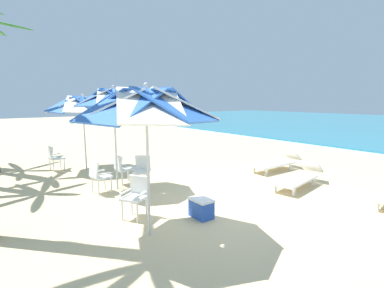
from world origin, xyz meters
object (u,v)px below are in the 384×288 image
at_px(beach_umbrella_2, 83,105).
at_px(plastic_chair_4, 55,157).
at_px(plastic_chair_3, 123,168).
at_px(cooler_box, 201,208).
at_px(plastic_chair_1, 99,175).
at_px(beach_umbrella_1, 114,99).
at_px(beach_umbrella_0, 146,106).
at_px(plastic_chair_0, 136,194).
at_px(plastic_chair_2, 142,169).
at_px(sun_lounger_2, 276,162).
at_px(sun_lounger_1, 298,177).

distance_m(beach_umbrella_2, plastic_chair_4, 2.03).
bearing_deg(plastic_chair_3, cooler_box, 6.41).
distance_m(plastic_chair_1, cooler_box, 3.04).
xyz_separation_m(beach_umbrella_1, cooler_box, (2.89, 0.64, -2.24)).
bearing_deg(beach_umbrella_0, plastic_chair_4, -176.88).
xyz_separation_m(plastic_chair_0, plastic_chair_3, (-2.35, 0.72, 0.00)).
bearing_deg(cooler_box, plastic_chair_4, -165.44).
height_order(plastic_chair_2, sun_lounger_2, plastic_chair_2).
bearing_deg(beach_umbrella_2, beach_umbrella_0, -6.02).
relative_size(plastic_chair_1, plastic_chair_2, 1.00).
xyz_separation_m(plastic_chair_3, sun_lounger_1, (3.14, 3.87, -0.22)).
distance_m(plastic_chair_0, sun_lounger_2, 5.73).
height_order(plastic_chair_4, cooler_box, plastic_chair_4).
height_order(plastic_chair_0, beach_umbrella_2, beach_umbrella_2).
relative_size(beach_umbrella_2, cooler_box, 5.26).
relative_size(beach_umbrella_1, sun_lounger_1, 1.26).
bearing_deg(plastic_chair_0, plastic_chair_2, 149.73).
xyz_separation_m(plastic_chair_4, cooler_box, (6.07, 1.58, -0.30)).
bearing_deg(sun_lounger_1, sun_lounger_2, 145.13).
distance_m(beach_umbrella_1, plastic_chair_2, 2.07).
xyz_separation_m(plastic_chair_0, sun_lounger_2, (-0.77, 5.68, -0.22)).
distance_m(plastic_chair_2, sun_lounger_1, 4.40).
height_order(plastic_chair_2, plastic_chair_3, same).
bearing_deg(plastic_chair_4, beach_umbrella_2, 69.50).
bearing_deg(plastic_chair_1, plastic_chair_2, 85.41).
relative_size(sun_lounger_1, cooler_box, 4.44).
relative_size(beach_umbrella_1, plastic_chair_4, 3.23).
relative_size(beach_umbrella_0, plastic_chair_1, 3.13).
bearing_deg(plastic_chair_3, beach_umbrella_1, -46.18).
xyz_separation_m(plastic_chair_2, sun_lounger_1, (2.66, 3.49, -0.22)).
relative_size(beach_umbrella_1, cooler_box, 5.60).
xyz_separation_m(beach_umbrella_0, beach_umbrella_1, (-2.94, 0.60, 0.12)).
xyz_separation_m(plastic_chair_3, plastic_chair_4, (-2.90, -1.22, 0.00)).
height_order(beach_umbrella_1, plastic_chair_3, beach_umbrella_1).
bearing_deg(sun_lounger_2, sun_lounger_1, -34.87).
bearing_deg(plastic_chair_0, beach_umbrella_0, -10.91).
bearing_deg(sun_lounger_2, beach_umbrella_2, -128.25).
bearing_deg(plastic_chair_3, plastic_chair_1, -65.20).
bearing_deg(plastic_chair_2, sun_lounger_1, 52.69).
relative_size(plastic_chair_2, sun_lounger_2, 0.40).
relative_size(plastic_chair_0, beach_umbrella_2, 0.33).
relative_size(beach_umbrella_0, plastic_chair_0, 3.13).
bearing_deg(sun_lounger_1, plastic_chair_2, -127.31).
distance_m(beach_umbrella_1, sun_lounger_2, 5.82).
distance_m(plastic_chair_3, beach_umbrella_2, 3.11).
distance_m(plastic_chair_1, plastic_chair_3, 0.90).
bearing_deg(beach_umbrella_0, plastic_chair_1, 178.55).
bearing_deg(plastic_chair_4, cooler_box, 14.56).
height_order(plastic_chair_3, sun_lounger_2, plastic_chair_3).
height_order(beach_umbrella_0, beach_umbrella_1, beach_umbrella_1).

